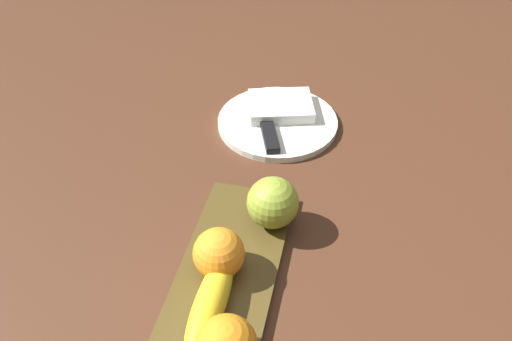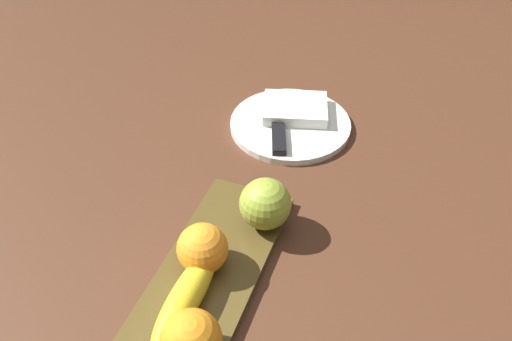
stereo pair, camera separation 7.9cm
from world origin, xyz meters
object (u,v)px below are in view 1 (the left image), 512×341
Objects in this scene: dinner_plate at (278,122)px; knife at (268,131)px; fruit_tray at (226,279)px; banana at (210,304)px; folded_napkin at (281,106)px; orange_near_apple at (219,253)px; apple at (273,203)px.

knife is (-0.04, 0.01, 0.01)m from dinner_plate.
fruit_tray is 0.06m from banana.
fruit_tray is at bearing 161.42° from knife.
banana is 1.37× the size of folded_napkin.
orange_near_apple is 0.31m from knife.
fruit_tray is 0.04m from orange_near_apple.
banana is at bearing 179.60° from folded_napkin.
banana reaches higher than fruit_tray.
orange_near_apple is (0.01, 0.01, 0.04)m from fruit_tray.
folded_napkin is at bearing -179.58° from banana.
knife is (0.32, 0.01, 0.01)m from fruit_tray.
folded_napkin is at bearing -0.00° from fruit_tray.
apple reaches higher than orange_near_apple.
banana is at bearing 176.95° from fruit_tray.
knife is (0.38, 0.01, -0.02)m from banana.
apple is at bearing -20.02° from fruit_tray.
banana is 0.92× the size of knife.
apple reaches higher than fruit_tray.
fruit_tray is 4.57× the size of apple.
folded_napkin is (0.03, 0.00, 0.02)m from dinner_plate.
fruit_tray is 0.39m from folded_napkin.
apple is at bearing 173.16° from knife.
banana is at bearing 160.71° from knife.
apple is 0.22m from knife.
orange_near_apple is at bearing -172.95° from banana.
apple is at bearing -171.76° from folded_napkin.
orange_near_apple is 0.58× the size of folded_napkin.
folded_napkin is (0.45, -0.00, -0.01)m from banana.
knife is at bearing 1.53° from fruit_tray.
banana is 0.72× the size of dinner_plate.
fruit_tray is at bearing 159.98° from apple.
banana is (-0.17, 0.04, -0.02)m from apple.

